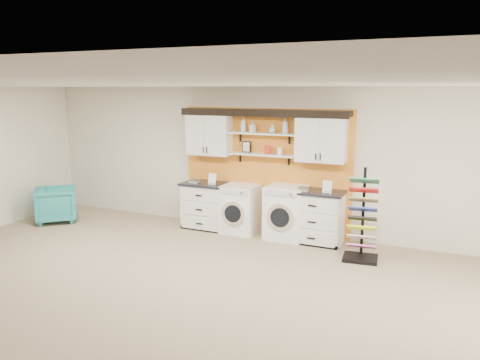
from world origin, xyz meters
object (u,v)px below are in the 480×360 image
at_px(base_cabinet_right, 316,217).
at_px(washer, 240,209).
at_px(dryer, 286,212).
at_px(sample_rack, 362,230).
at_px(armchair, 56,204).
at_px(base_cabinet_left, 206,205).

distance_m(base_cabinet_right, washer, 1.51).
bearing_deg(dryer, sample_rack, -20.68).
bearing_deg(armchair, dryer, -122.41).
relative_size(washer, dryer, 0.93).
relative_size(base_cabinet_left, armchair, 1.17).
bearing_deg(base_cabinet_right, washer, -179.87).
distance_m(base_cabinet_left, dryer, 1.68).
xyz_separation_m(base_cabinet_left, dryer, (1.68, -0.00, 0.04)).
bearing_deg(armchair, washer, -119.87).
relative_size(base_cabinet_left, washer, 1.01).
xyz_separation_m(base_cabinet_right, sample_rack, (0.90, -0.56, 0.02)).
relative_size(sample_rack, armchair, 1.88).
xyz_separation_m(base_cabinet_right, washer, (-1.51, -0.00, -0.01)).
height_order(base_cabinet_left, sample_rack, sample_rack).
distance_m(base_cabinet_right, dryer, 0.58).
relative_size(base_cabinet_right, washer, 1.05).
distance_m(base_cabinet_left, armchair, 3.22).
relative_size(base_cabinet_left, base_cabinet_right, 0.96).
height_order(base_cabinet_left, base_cabinet_right, base_cabinet_right).
xyz_separation_m(washer, sample_rack, (2.42, -0.56, 0.03)).
distance_m(washer, dryer, 0.93).
height_order(base_cabinet_right, sample_rack, sample_rack).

